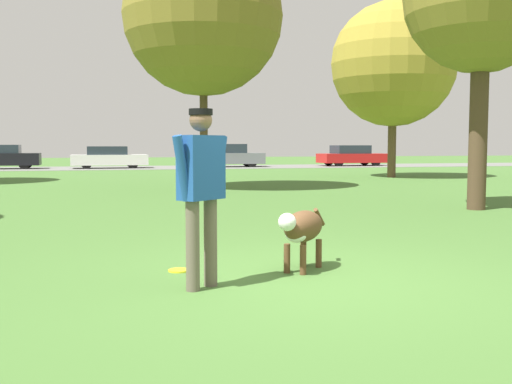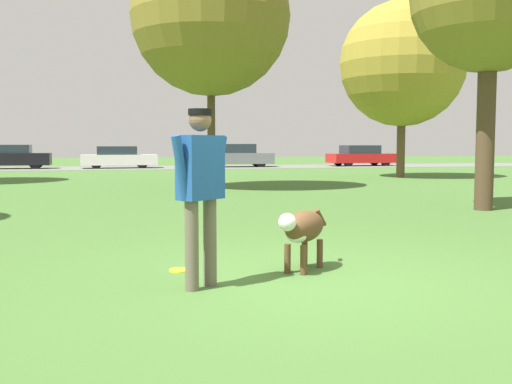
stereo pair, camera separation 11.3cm
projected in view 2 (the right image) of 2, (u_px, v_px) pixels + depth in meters
ground_plane at (302, 282)px, 6.02m from camera, size 120.00×120.00×0.00m
far_road_strip at (148, 168)px, 35.72m from camera, size 120.00×6.00×0.01m
person at (201, 182)px, 5.71m from camera, size 0.63×0.53×1.72m
dog at (303, 228)px, 6.54m from camera, size 0.84×0.91×0.68m
frisbee at (180, 270)px, 6.57m from camera, size 0.24×0.24×0.02m
tree_far_right at (402, 64)px, 24.82m from camera, size 5.19×5.19×7.33m
tree_mid_center at (211, 16)px, 18.26m from camera, size 4.87×4.87×7.74m
parked_car_black at (13, 157)px, 34.05m from camera, size 4.03×1.79×1.37m
parked_car_white at (119, 158)px, 34.94m from camera, size 4.38×1.81×1.28m
parked_car_grey at (238, 156)px, 36.88m from camera, size 4.20×1.87×1.42m
parked_car_red at (361, 156)px, 38.71m from camera, size 4.40×2.00×1.33m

